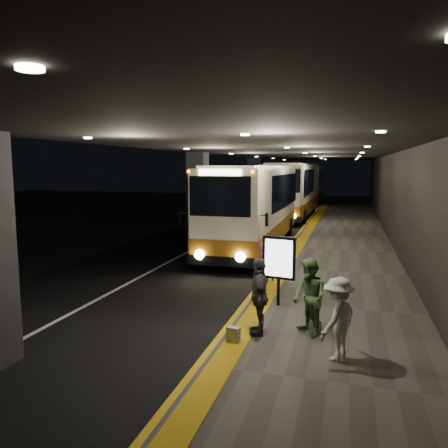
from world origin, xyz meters
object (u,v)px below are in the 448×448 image
Objects in this scene: coach_main at (255,210)px; coach_second at (294,192)px; passenger_waiting_white at (338,319)px; passenger_boarding at (264,269)px; bag_polka at (315,327)px; coach_third at (309,186)px; passenger_waiting_green at (309,297)px; stanchion_post at (273,264)px; info_sign at (279,259)px; bag_plain at (233,335)px; passenger_waiting_grey at (259,296)px.

coach_second is at bearing 88.19° from coach_main.
passenger_boarding is at bearing -122.56° from passenger_waiting_white.
bag_polka is (1.59, -2.47, -0.62)m from passenger_boarding.
bag_polka is at bearing -72.21° from coach_main.
coach_third is 7.01× the size of passenger_waiting_green.
passenger_waiting_green is 4.53m from stanchion_post.
coach_second is 13.57m from coach_third.
bag_polka is 2.34m from info_sign.
coach_second is 38.82× the size of bag_polka.
passenger_boarding is at bearing -88.33° from stanchion_post.
passenger_waiting_white is at bearing -6.44° from passenger_waiting_green.
info_sign is (2.27, -21.75, -0.48)m from coach_second.
coach_third is at bearing 148.61° from passenger_waiting_green.
coach_second is 6.79× the size of info_sign.
bag_plain is at bearing 170.47° from passenger_boarding.
coach_third reaches higher than passenger_waiting_white.
passenger_waiting_grey is 0.92× the size of info_sign.
stanchion_post is at bearing -7.86° from passenger_boarding.
passenger_waiting_green is 1.24m from passenger_waiting_white.
stanchion_post is at bearing 111.46° from bag_polka.
coach_second is 7.36× the size of passenger_waiting_grey.
bag_polka is at bearing -48.96° from info_sign.
passenger_waiting_green is 1.06× the size of passenger_waiting_white.
stanchion_post is at bearing 90.56° from bag_plain.
info_sign is (-1.57, 2.91, 0.44)m from passenger_waiting_white.
passenger_waiting_green is at bearing -53.27° from info_sign.
bag_polka is (0.14, 0.07, -0.68)m from passenger_waiting_green.
passenger_waiting_white reaches higher than stanchion_post.
info_sign is (0.51, -0.70, 0.46)m from passenger_boarding.
stanchion_post is at bearing -130.69° from passenger_waiting_white.
bag_plain is 0.31× the size of stanchion_post.
passenger_waiting_white is 2.18m from bag_plain.
passenger_waiting_grey is at bearing -83.29° from info_sign.
coach_second reaches higher than coach_third.
coach_main is 26.43m from coach_third.
bag_plain is (-1.59, -0.93, 0.00)m from bag_polka.
coach_main is 12.87m from coach_second.
coach_second reaches higher than coach_main.
bag_plain is at bearing -96.16° from passenger_waiting_green.
passenger_waiting_white is 5.74m from stanchion_post.
bag_plain is 5.12m from stanchion_post.
coach_third reaches higher than info_sign.
bag_polka is 0.97× the size of bag_plain.
coach_main is 7.06× the size of passenger_waiting_grey.
bag_polka is 1.84m from bag_plain.
coach_main reaches higher than bag_plain.
passenger_waiting_white is at bearing -79.95° from coach_second.
passenger_waiting_white is 0.86× the size of info_sign.
info_sign is (2.50, -8.88, -0.39)m from coach_main.
coach_main is at bearing 108.59° from bag_polka.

